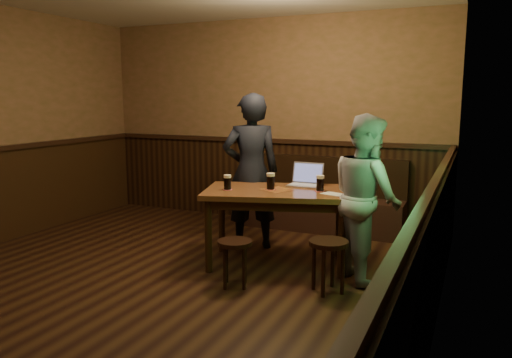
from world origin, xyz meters
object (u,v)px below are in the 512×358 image
object	(u,v)px
person_grey	(366,197)
pint_left	(227,182)
pint_mid	(271,181)
stool_left	(235,250)
pint_right	(320,183)
stool_right	(328,251)
person_suit	(251,172)
bench	(319,206)
pub_table	(277,200)
laptop	(306,180)

from	to	relation	value
person_grey	pint_left	bearing A→B (deg)	61.54
pint_mid	person_grey	distance (m)	0.99
stool_left	pint_right	xyz separation A→B (m)	(0.55, 0.84, 0.53)
stool_right	person_suit	size ratio (longest dim) A/B	0.27
stool_left	pint_right	world-z (taller)	pint_right
stool_left	person_suit	size ratio (longest dim) A/B	0.25
stool_right	stool_left	bearing A→B (deg)	-165.54
bench	pint_mid	size ratio (longest dim) A/B	12.67
pint_mid	person_suit	xyz separation A→B (m)	(-0.42, 0.44, 0.01)
bench	person_grey	world-z (taller)	person_grey
stool_right	person_grey	distance (m)	0.69
bench	pint_mid	bearing A→B (deg)	-92.42
pub_table	pint_mid	bearing A→B (deg)	178.10
pint_right	person_suit	bearing A→B (deg)	160.24
pub_table	pint_mid	distance (m)	0.20
pub_table	stool_left	distance (m)	0.83
pint_left	person_grey	world-z (taller)	person_grey
pint_mid	person_suit	world-z (taller)	person_suit
laptop	pub_table	bearing A→B (deg)	-118.90
pub_table	pint_mid	world-z (taller)	pint_mid
pint_left	person_suit	size ratio (longest dim) A/B	0.09
person_grey	pint_right	bearing A→B (deg)	40.17
stool_right	person_suit	xyz separation A→B (m)	(-1.19, 0.96, 0.51)
bench	stool_right	xyz separation A→B (m)	(0.70, -2.07, 0.07)
bench	pub_table	size ratio (longest dim) A/B	1.33
stool_left	person_suit	xyz separation A→B (m)	(-0.37, 1.17, 0.54)
bench	pint_mid	xyz separation A→B (m)	(-0.07, -1.55, 0.57)
stool_left	person_grey	distance (m)	1.34
stool_right	pint_mid	size ratio (longest dim) A/B	2.75
pint_left	person_grey	bearing A→B (deg)	7.62
pint_mid	person_grey	size ratio (longest dim) A/B	0.11
stool_left	person_suit	world-z (taller)	person_suit
pub_table	laptop	distance (m)	0.43
pub_table	person_suit	bearing A→B (deg)	122.40
laptop	stool_right	bearing A→B (deg)	-59.82
stool_left	laptop	world-z (taller)	laptop
laptop	person_suit	size ratio (longest dim) A/B	0.19
bench	laptop	bearing A→B (deg)	-80.66
laptop	person_suit	xyz separation A→B (m)	(-0.68, 0.08, 0.04)
bench	pint_right	size ratio (longest dim) A/B	13.35
laptop	person_suit	world-z (taller)	person_suit
pub_table	person_suit	distance (m)	0.68
pint_left	person_grey	size ratio (longest dim) A/B	0.10
pint_left	person_suit	world-z (taller)	person_suit
pint_right	pub_table	bearing A→B (deg)	-167.29
pint_left	person_suit	distance (m)	0.64
pint_left	laptop	bearing A→B (deg)	40.26
laptop	person_grey	size ratio (longest dim) A/B	0.22
person_suit	person_grey	xyz separation A→B (m)	(1.41, -0.45, -0.10)
bench	laptop	xyz separation A→B (m)	(0.19, -1.18, 0.54)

